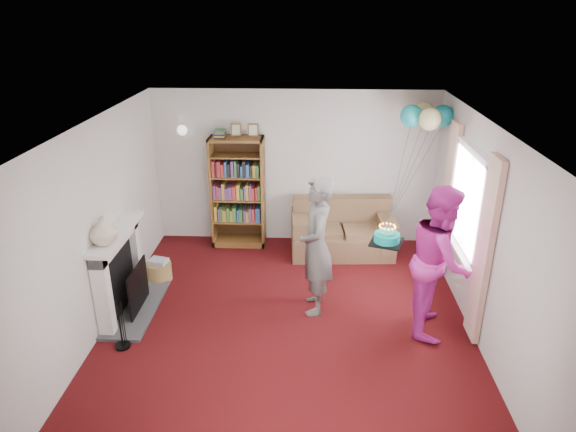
{
  "coord_description": "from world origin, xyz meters",
  "views": [
    {
      "loc": [
        0.25,
        -5.42,
        3.72
      ],
      "look_at": [
        -0.02,
        0.6,
        1.2
      ],
      "focal_mm": 32.0,
      "sensor_mm": 36.0,
      "label": 1
    }
  ],
  "objects_px": {
    "person_magenta": "(440,260)",
    "birthday_cake": "(387,238)",
    "bookcase": "(238,192)",
    "person_striped": "(316,246)",
    "sofa": "(342,232)"
  },
  "relations": [
    {
      "from": "sofa",
      "to": "birthday_cake",
      "type": "relative_size",
      "value": 4.39
    },
    {
      "from": "bookcase",
      "to": "sofa",
      "type": "distance_m",
      "value": 1.79
    },
    {
      "from": "person_magenta",
      "to": "person_striped",
      "type": "bearing_deg",
      "value": 88.47
    },
    {
      "from": "person_striped",
      "to": "person_magenta",
      "type": "xyz_separation_m",
      "value": [
        1.45,
        -0.34,
        0.02
      ]
    },
    {
      "from": "sofa",
      "to": "person_striped",
      "type": "distance_m",
      "value": 1.87
    },
    {
      "from": "bookcase",
      "to": "sofa",
      "type": "relative_size",
      "value": 1.26
    },
    {
      "from": "person_magenta",
      "to": "birthday_cake",
      "type": "height_order",
      "value": "person_magenta"
    },
    {
      "from": "person_striped",
      "to": "birthday_cake",
      "type": "distance_m",
      "value": 0.89
    },
    {
      "from": "bookcase",
      "to": "person_striped",
      "type": "distance_m",
      "value": 2.32
    },
    {
      "from": "person_striped",
      "to": "person_magenta",
      "type": "relative_size",
      "value": 0.98
    },
    {
      "from": "sofa",
      "to": "birthday_cake",
      "type": "height_order",
      "value": "birthday_cake"
    },
    {
      "from": "sofa",
      "to": "person_magenta",
      "type": "xyz_separation_m",
      "value": [
        1.01,
        -2.06,
        0.6
      ]
    },
    {
      "from": "person_striped",
      "to": "sofa",
      "type": "bearing_deg",
      "value": 164.64
    },
    {
      "from": "birthday_cake",
      "to": "bookcase",
      "type": "bearing_deg",
      "value": 133.56
    },
    {
      "from": "bookcase",
      "to": "person_magenta",
      "type": "distance_m",
      "value": 3.54
    }
  ]
}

